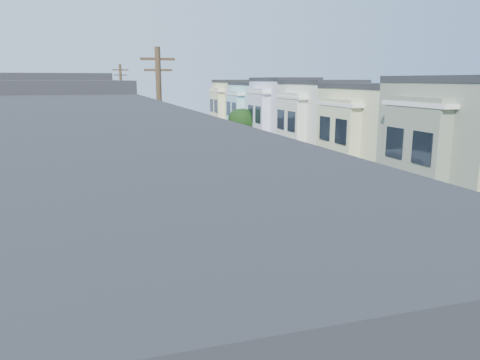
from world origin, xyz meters
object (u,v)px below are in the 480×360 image
object	(u,v)px
tree_far_r	(242,123)
lead_sedan	(228,166)
tree_c	(153,162)
parked_left_d	(161,193)
parked_right_d	(234,157)
tree_e	(119,114)
parked_left_b	(267,355)
tree_d	(133,129)
utility_pole_near	(161,154)
parked_left_c	(191,237)
tree_a	(290,285)
parked_right_c	(256,168)
utility_pole_far	(123,115)
fedex_truck	(258,181)
parked_right_b	(428,259)
tree_b	(180,174)

from	to	relation	value
tree_far_r	lead_sedan	world-z (taller)	tree_far_r
tree_c	parked_left_d	xyz separation A→B (m)	(1.40, 7.50, -3.60)
tree_c	tree_far_r	size ratio (longest dim) A/B	1.15
tree_c	parked_right_d	bearing A→B (deg)	62.46
tree_e	parked_left_b	distance (m)	42.37
tree_d	parked_left_b	distance (m)	26.00
utility_pole_near	parked_left_b	world-z (taller)	utility_pole_near
tree_d	parked_left_c	distance (m)	15.43
tree_d	tree_far_r	distance (m)	18.66
tree_a	utility_pole_near	xyz separation A→B (m)	(0.00, 15.35, 0.05)
utility_pole_near	parked_left_c	distance (m)	4.63
parked_left_d	parked_right_d	world-z (taller)	parked_left_d
parked_left_c	parked_right_c	bearing A→B (deg)	66.19
utility_pole_far	fedex_truck	distance (m)	20.47
utility_pole_far	parked_right_c	size ratio (longest dim) A/B	2.17
utility_pole_near	parked_right_c	xyz separation A→B (m)	(11.20, 17.44, -4.51)
utility_pole_far	parked_right_d	distance (m)	12.16
tree_a	parked_right_d	bearing A→B (deg)	74.32
tree_e	parked_left_c	bearing A→B (deg)	-87.44
utility_pole_near	fedex_truck	distance (m)	11.15
tree_far_r	parked_right_c	world-z (taller)	tree_far_r
lead_sedan	parked_right_d	world-z (taller)	lead_sedan
fedex_truck	parked_right_b	world-z (taller)	fedex_truck
parked_left_c	tree_d	bearing A→B (deg)	101.02
utility_pole_near	parked_left_c	world-z (taller)	utility_pole_near
utility_pole_far	parked_left_c	bearing A→B (deg)	-86.91
utility_pole_far	parked_left_b	distance (m)	37.06
tree_a	parked_right_c	distance (m)	34.94
utility_pole_far	lead_sedan	world-z (taller)	utility_pole_far
parked_left_d	parked_left_b	bearing A→B (deg)	-94.11
tree_far_r	tree_d	bearing A→B (deg)	-135.09
lead_sedan	tree_d	bearing A→B (deg)	-164.43
parked_right_b	parked_right_c	distance (m)	23.27
tree_b	tree_d	distance (m)	19.82
tree_e	utility_pole_near	size ratio (longest dim) A/B	0.73
tree_a	parked_left_c	xyz separation A→B (m)	(1.40, 15.41, -4.36)
tree_c	lead_sedan	distance (m)	18.60
tree_c	tree_d	world-z (taller)	tree_d
fedex_truck	tree_d	bearing A→B (deg)	131.18
utility_pole_far	fedex_truck	bearing A→B (deg)	-67.63
tree_far_r	utility_pole_near	size ratio (longest dim) A/B	0.55
tree_c	parked_right_b	distance (m)	14.75
parked_right_b	fedex_truck	bearing A→B (deg)	105.59
tree_b	utility_pole_far	distance (m)	30.96
tree_b	lead_sedan	world-z (taller)	tree_b
parked_right_b	parked_right_c	size ratio (longest dim) A/B	0.81
utility_pole_near	utility_pole_far	distance (m)	26.00
tree_c	fedex_truck	world-z (taller)	tree_c
tree_e	parked_right_b	distance (m)	39.09
tree_b	parked_left_b	bearing A→B (deg)	-76.41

